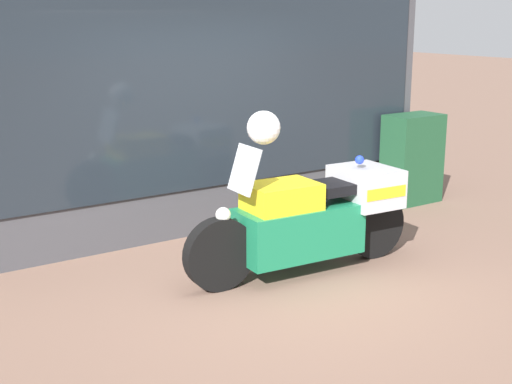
{
  "coord_description": "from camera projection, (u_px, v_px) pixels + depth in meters",
  "views": [
    {
      "loc": [
        -3.74,
        -5.0,
        2.48
      ],
      "look_at": [
        0.14,
        0.69,
        0.73
      ],
      "focal_mm": 50.0,
      "sensor_mm": 36.0,
      "label": 1
    }
  ],
  "objects": [
    {
      "name": "ground_plane",
      "position": [
        285.0,
        285.0,
        6.66
      ],
      "size": [
        60.0,
        60.0,
        0.0
      ],
      "primitive_type": "plane",
      "color": "#7A5B4C"
    },
    {
      "name": "white_helmet",
      "position": [
        264.0,
        128.0,
        6.42
      ],
      "size": [
        0.31,
        0.31,
        0.31
      ],
      "primitive_type": "sphere",
      "color": "white",
      "rests_on": "paramedic_motorcycle"
    },
    {
      "name": "window_display",
      "position": [
        209.0,
        190.0,
        8.38
      ],
      "size": [
        5.5,
        0.3,
        1.8
      ],
      "color": "slate",
      "rests_on": "ground"
    },
    {
      "name": "paramedic_motorcycle",
      "position": [
        313.0,
        216.0,
        6.92
      ],
      "size": [
        2.48,
        0.71,
        1.31
      ],
      "rotation": [
        0.0,
        0.0,
        3.07
      ],
      "color": "black",
      "rests_on": "ground"
    },
    {
      "name": "shop_building",
      "position": [
        143.0,
        72.0,
        7.56
      ],
      "size": [
        6.87,
        0.55,
        3.7
      ],
      "color": "#424247",
      "rests_on": "ground"
    },
    {
      "name": "utility_cabinet",
      "position": [
        412.0,
        159.0,
        9.43
      ],
      "size": [
        0.75,
        0.46,
        1.18
      ],
      "primitive_type": "cube",
      "color": "#1E4C2D",
      "rests_on": "ground"
    }
  ]
}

